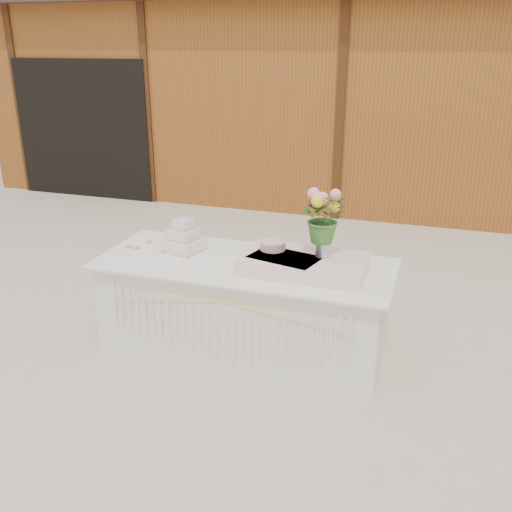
% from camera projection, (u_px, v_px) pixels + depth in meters
% --- Properties ---
extents(ground, '(80.00, 80.00, 0.00)m').
position_uv_depth(ground, '(245.00, 346.00, 4.87)').
color(ground, beige).
rests_on(ground, ground).
extents(barn, '(12.60, 4.60, 3.30)m').
position_uv_depth(barn, '(362.00, 90.00, 9.60)').
color(barn, '#954A1F').
rests_on(barn, ground).
extents(cake_table, '(2.40, 1.00, 0.77)m').
position_uv_depth(cake_table, '(244.00, 306.00, 4.73)').
color(cake_table, white).
rests_on(cake_table, ground).
extents(wedding_cake, '(0.37, 0.37, 0.27)m').
position_uv_depth(wedding_cake, '(184.00, 240.00, 4.84)').
color(wedding_cake, silver).
rests_on(wedding_cake, cake_table).
extents(pink_cake_stand, '(0.26, 0.26, 0.19)m').
position_uv_depth(pink_cake_stand, '(273.00, 251.00, 4.54)').
color(pink_cake_stand, white).
rests_on(pink_cake_stand, cake_table).
extents(satin_runner, '(0.96, 0.55, 0.12)m').
position_uv_depth(satin_runner, '(304.00, 264.00, 4.40)').
color(satin_runner, '#FFD6CD').
rests_on(satin_runner, cake_table).
extents(flower_vase, '(0.12, 0.12, 0.16)m').
position_uv_depth(flower_vase, '(323.00, 246.00, 4.37)').
color(flower_vase, '#BABABF').
rests_on(flower_vase, satin_runner).
extents(bouquet, '(0.43, 0.40, 0.39)m').
position_uv_depth(bouquet, '(325.00, 211.00, 4.27)').
color(bouquet, '#3C712D').
rests_on(bouquet, flower_vase).
extents(loose_flowers, '(0.22, 0.36, 0.02)m').
position_uv_depth(loose_flowers, '(139.00, 244.00, 5.00)').
color(loose_flowers, '#D07F8D').
rests_on(loose_flowers, cake_table).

